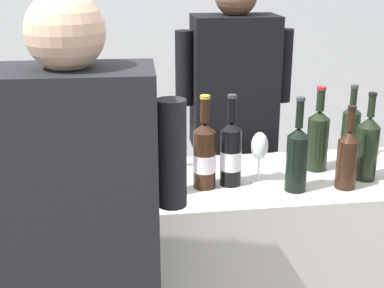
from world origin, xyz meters
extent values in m
cube|color=silver|center=(0.00, 2.60, 1.40)|extent=(8.00, 0.10, 2.80)
cylinder|color=black|center=(0.57, 0.06, 1.07)|extent=(0.08, 0.08, 0.21)
cone|color=black|center=(0.57, 0.06, 1.19)|extent=(0.08, 0.08, 0.03)
cylinder|color=black|center=(0.57, 0.06, 1.25)|extent=(0.03, 0.03, 0.08)
cylinder|color=maroon|center=(0.57, 0.06, 1.29)|extent=(0.04, 0.04, 0.01)
cylinder|color=black|center=(-0.27, 0.15, 1.07)|extent=(0.08, 0.08, 0.21)
cone|color=black|center=(-0.27, 0.15, 1.19)|extent=(0.08, 0.08, 0.04)
cylinder|color=black|center=(-0.27, 0.15, 1.26)|extent=(0.03, 0.03, 0.10)
cylinder|color=#B79333|center=(-0.27, 0.15, 1.31)|extent=(0.03, 0.03, 0.01)
cylinder|color=silver|center=(-0.27, 0.15, 1.06)|extent=(0.08, 0.08, 0.06)
cylinder|color=black|center=(-0.06, -0.11, 1.06)|extent=(0.07, 0.07, 0.21)
cone|color=black|center=(-0.06, -0.11, 1.18)|extent=(0.07, 0.07, 0.03)
cylinder|color=black|center=(-0.06, -0.11, 1.24)|extent=(0.03, 0.03, 0.08)
cylinder|color=#333338|center=(-0.06, -0.11, 1.29)|extent=(0.04, 0.04, 0.01)
cylinder|color=silver|center=(-0.06, -0.11, 1.05)|extent=(0.07, 0.07, 0.06)
cylinder|color=black|center=(0.10, -0.06, 1.07)|extent=(0.08, 0.08, 0.21)
cone|color=black|center=(0.10, -0.06, 1.19)|extent=(0.08, 0.08, 0.04)
cylinder|color=black|center=(0.10, -0.06, 1.25)|extent=(0.03, 0.03, 0.09)
cylinder|color=#B79333|center=(0.10, -0.06, 1.30)|extent=(0.04, 0.04, 0.01)
cylinder|color=silver|center=(0.10, -0.06, 1.06)|extent=(0.08, 0.08, 0.07)
cylinder|color=black|center=(-0.41, -0.10, 1.06)|extent=(0.08, 0.08, 0.19)
cone|color=black|center=(-0.41, -0.10, 1.17)|extent=(0.08, 0.08, 0.04)
cylinder|color=black|center=(-0.41, -0.10, 1.24)|extent=(0.03, 0.03, 0.09)
cylinder|color=maroon|center=(-0.41, -0.10, 1.29)|extent=(0.03, 0.03, 0.01)
cylinder|color=silver|center=(-0.41, -0.10, 1.05)|extent=(0.08, 0.08, 0.06)
cylinder|color=black|center=(0.42, -0.13, 1.06)|extent=(0.08, 0.08, 0.20)
cone|color=black|center=(0.42, -0.13, 1.18)|extent=(0.08, 0.08, 0.03)
cylinder|color=black|center=(0.42, -0.13, 1.25)|extent=(0.03, 0.03, 0.10)
cylinder|color=#333338|center=(0.42, -0.13, 1.30)|extent=(0.03, 0.03, 0.01)
cylinder|color=black|center=(0.61, -0.14, 1.05)|extent=(0.08, 0.08, 0.18)
cone|color=black|center=(0.61, -0.14, 1.16)|extent=(0.08, 0.08, 0.04)
cylinder|color=black|center=(0.61, -0.14, 1.22)|extent=(0.03, 0.03, 0.08)
cylinder|color=black|center=(0.61, -0.14, 1.27)|extent=(0.03, 0.03, 0.01)
cylinder|color=black|center=(0.19, -0.05, 1.07)|extent=(0.08, 0.08, 0.21)
cone|color=black|center=(0.19, -0.05, 1.19)|extent=(0.08, 0.08, 0.03)
cylinder|color=black|center=(0.19, -0.05, 1.25)|extent=(0.03, 0.03, 0.09)
cylinder|color=#333338|center=(0.19, -0.05, 1.30)|extent=(0.03, 0.03, 0.01)
cylinder|color=white|center=(0.19, -0.05, 1.06)|extent=(0.08, 0.08, 0.07)
cylinder|color=black|center=(-0.13, 0.11, 1.06)|extent=(0.07, 0.07, 0.20)
cone|color=black|center=(-0.13, 0.11, 1.18)|extent=(0.07, 0.07, 0.04)
cylinder|color=black|center=(-0.13, 0.11, 1.24)|extent=(0.03, 0.03, 0.07)
cylinder|color=#333338|center=(-0.13, 0.11, 1.28)|extent=(0.03, 0.03, 0.01)
cylinder|color=black|center=(0.72, -0.06, 1.06)|extent=(0.08, 0.08, 0.21)
cone|color=black|center=(0.72, -0.06, 1.19)|extent=(0.08, 0.08, 0.04)
cylinder|color=black|center=(0.72, -0.06, 1.25)|extent=(0.03, 0.03, 0.08)
cylinder|color=black|center=(0.72, -0.06, 1.29)|extent=(0.03, 0.03, 0.01)
cylinder|color=black|center=(0.75, 0.16, 1.06)|extent=(0.07, 0.07, 0.20)
cone|color=black|center=(0.75, 0.16, 1.18)|extent=(0.07, 0.07, 0.03)
cylinder|color=black|center=(0.75, 0.16, 1.23)|extent=(0.03, 0.03, 0.07)
cylinder|color=#333338|center=(0.75, 0.16, 1.27)|extent=(0.03, 0.03, 0.01)
cylinder|color=silver|center=(0.31, -0.04, 0.96)|extent=(0.07, 0.07, 0.00)
cylinder|color=silver|center=(0.31, -0.04, 1.01)|extent=(0.01, 0.01, 0.09)
ellipsoid|color=silver|center=(0.31, -0.04, 1.10)|extent=(0.06, 0.06, 0.11)
ellipsoid|color=maroon|center=(0.31, -0.04, 1.08)|extent=(0.05, 0.05, 0.04)
cube|color=black|center=(0.33, 0.53, 0.46)|extent=(0.35, 0.24, 0.91)
cube|color=black|center=(0.33, 0.53, 1.22)|extent=(0.39, 0.24, 0.61)
cylinder|color=black|center=(0.56, 0.52, 1.29)|extent=(0.08, 0.08, 0.34)
cylinder|color=black|center=(0.10, 0.53, 1.29)|extent=(0.08, 0.08, 0.34)
cube|color=black|center=(-0.33, -0.53, 1.20)|extent=(0.44, 0.26, 0.62)
sphere|color=#D8AD8C|center=(-0.33, -0.53, 1.60)|extent=(0.20, 0.20, 0.20)
cylinder|color=black|center=(-0.07, -0.54, 1.27)|extent=(0.08, 0.08, 0.30)
camera|label=1|loc=(-0.21, -1.88, 1.76)|focal=50.66mm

